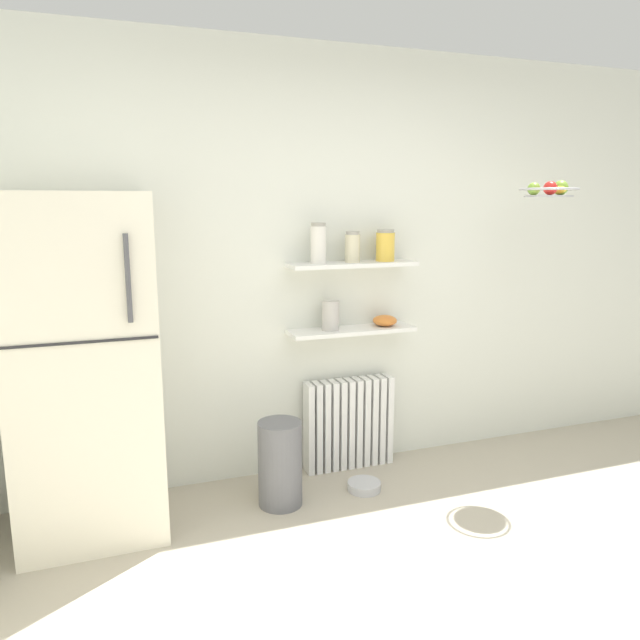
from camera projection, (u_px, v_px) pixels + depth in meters
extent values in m
plane|color=#B2A893|center=(472.00, 600.00, 2.58)|extent=(7.04, 7.04, 0.00)
cube|color=silver|center=(341.00, 265.00, 3.76)|extent=(7.04, 0.10, 2.60)
cube|color=silver|center=(85.00, 369.00, 3.00)|extent=(0.70, 0.63, 1.74)
cube|color=#262628|center=(79.00, 343.00, 2.66)|extent=(0.69, 0.01, 0.01)
cylinder|color=#4C4C51|center=(128.00, 278.00, 2.67)|extent=(0.02, 0.02, 0.40)
cube|color=white|center=(309.00, 429.00, 3.75)|extent=(0.04, 0.12, 0.58)
cube|color=white|center=(317.00, 428.00, 3.77)|extent=(0.04, 0.12, 0.58)
cube|color=white|center=(325.00, 426.00, 3.79)|extent=(0.04, 0.12, 0.58)
cube|color=white|center=(333.00, 425.00, 3.80)|extent=(0.04, 0.12, 0.58)
cube|color=white|center=(341.00, 424.00, 3.82)|extent=(0.04, 0.12, 0.58)
cube|color=white|center=(349.00, 423.00, 3.84)|extent=(0.04, 0.12, 0.58)
cube|color=white|center=(357.00, 422.00, 3.86)|extent=(0.04, 0.12, 0.58)
cube|color=white|center=(364.00, 421.00, 3.88)|extent=(0.04, 0.12, 0.58)
cube|color=white|center=(372.00, 420.00, 3.89)|extent=(0.04, 0.12, 0.58)
cube|color=white|center=(380.00, 419.00, 3.91)|extent=(0.04, 0.12, 0.58)
cube|color=white|center=(387.00, 418.00, 3.93)|extent=(0.04, 0.12, 0.58)
cube|color=white|center=(352.00, 330.00, 3.69)|extent=(0.79, 0.22, 0.02)
cube|color=white|center=(352.00, 264.00, 3.61)|extent=(0.79, 0.22, 0.02)
cylinder|color=silver|center=(318.00, 245.00, 3.52)|extent=(0.10, 0.10, 0.22)
cylinder|color=gray|center=(318.00, 224.00, 3.49)|extent=(0.09, 0.09, 0.02)
cylinder|color=beige|center=(352.00, 248.00, 3.59)|extent=(0.09, 0.09, 0.17)
cylinder|color=gray|center=(353.00, 233.00, 3.58)|extent=(0.08, 0.08, 0.02)
cylinder|color=yellow|center=(385.00, 247.00, 3.67)|extent=(0.11, 0.11, 0.17)
cylinder|color=gray|center=(386.00, 231.00, 3.65)|extent=(0.11, 0.11, 0.02)
cylinder|color=#B2ADA8|center=(331.00, 315.00, 3.63)|extent=(0.11, 0.11, 0.18)
ellipsoid|color=orange|center=(385.00, 321.00, 3.76)|extent=(0.15, 0.15, 0.07)
cylinder|color=slate|center=(280.00, 464.00, 3.36)|extent=(0.25, 0.25, 0.49)
cylinder|color=#B7B7BC|center=(364.00, 486.00, 3.57)|extent=(0.20, 0.20, 0.05)
torus|color=#B2B2B7|center=(549.00, 189.00, 3.53)|extent=(0.34, 0.34, 0.01)
cylinder|color=#A8A8AD|center=(548.00, 196.00, 3.54)|extent=(0.28, 0.28, 0.01)
sphere|color=#7FAD38|center=(561.00, 188.00, 3.54)|extent=(0.09, 0.09, 0.09)
sphere|color=#7FAD38|center=(534.00, 189.00, 3.58)|extent=(0.08, 0.08, 0.08)
sphere|color=red|center=(550.00, 188.00, 3.46)|extent=(0.08, 0.08, 0.08)
ellipsoid|color=yellow|center=(558.00, 190.00, 3.51)|extent=(0.08, 0.18, 0.05)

